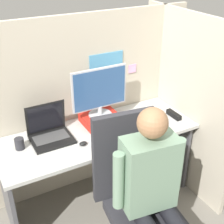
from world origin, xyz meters
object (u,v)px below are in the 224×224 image
at_px(stapler, 174,115).
at_px(office_chair, 135,194).
at_px(carrot_toy, 134,131).
at_px(paper_box, 100,119).
at_px(pen_cup, 19,144).
at_px(laptop, 50,133).
at_px(monitor, 100,91).
at_px(person, 154,188).

xyz_separation_m(stapler, office_chair, (-0.71, -0.50, -0.19)).
height_order(stapler, carrot_toy, stapler).
bearing_deg(carrot_toy, paper_box, 119.68).
height_order(paper_box, carrot_toy, paper_box).
relative_size(carrot_toy, pen_cup, 1.51).
bearing_deg(laptop, stapler, -9.98).
relative_size(monitor, person, 0.38).
height_order(office_chair, pen_cup, office_chair).
distance_m(laptop, carrot_toy, 0.67).
relative_size(paper_box, pen_cup, 3.44).
xyz_separation_m(paper_box, carrot_toy, (0.16, -0.29, -0.02)).
bearing_deg(pen_cup, stapler, -7.14).
height_order(office_chair, person, person).
xyz_separation_m(laptop, stapler, (1.07, -0.19, -0.03)).
height_order(stapler, office_chair, office_chair).
height_order(monitor, office_chair, monitor).
distance_m(office_chair, person, 0.25).
relative_size(laptop, stapler, 1.92).
relative_size(stapler, person, 0.13).
relative_size(office_chair, pen_cup, 12.75).
relative_size(paper_box, laptop, 0.97).
bearing_deg(stapler, paper_box, 160.17).
bearing_deg(paper_box, person, -94.80).
xyz_separation_m(paper_box, person, (-0.08, -0.90, -0.02)).
distance_m(laptop, office_chair, 0.81).
distance_m(office_chair, pen_cup, 0.92).
bearing_deg(office_chair, pen_cup, 131.94).
xyz_separation_m(paper_box, monitor, (-0.00, 0.00, 0.26)).
relative_size(stapler, office_chair, 0.15).
distance_m(laptop, pen_cup, 0.25).
xyz_separation_m(carrot_toy, office_chair, (-0.26, -0.44, -0.18)).
distance_m(laptop, person, 0.95).
bearing_deg(office_chair, stapler, 35.45).
xyz_separation_m(monitor, stapler, (0.61, -0.22, -0.27)).
bearing_deg(stapler, carrot_toy, -171.62).
bearing_deg(monitor, carrot_toy, -60.55).
relative_size(laptop, office_chair, 0.28).
height_order(monitor, laptop, monitor).
bearing_deg(monitor, laptop, -175.49).
bearing_deg(paper_box, monitor, 90.00).
bearing_deg(laptop, office_chair, -62.71).
bearing_deg(paper_box, office_chair, -97.63).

